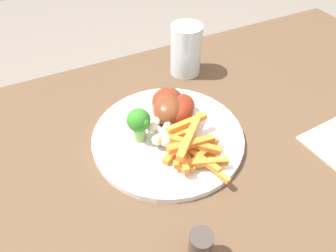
{
  "coord_description": "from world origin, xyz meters",
  "views": [
    {
      "loc": [
        0.2,
        0.29,
        1.16
      ],
      "look_at": [
        0.03,
        -0.05,
        0.79
      ],
      "focal_mm": 32.69,
      "sensor_mm": 36.0,
      "label": 1
    }
  ],
  "objects_px": {
    "dining_table": "(193,190)",
    "dinner_plate": "(168,136)",
    "chicken_drumstick_extra": "(168,112)",
    "chicken_drumstick_near": "(177,111)",
    "broccoli_floret_front": "(139,122)",
    "chicken_drumstick_far": "(168,102)",
    "pepper_shaker": "(200,247)",
    "carrot_fries_pile": "(190,146)",
    "water_glass": "(186,50)"
  },
  "relations": [
    {
      "from": "dining_table",
      "to": "dinner_plate",
      "type": "height_order",
      "value": "dinner_plate"
    },
    {
      "from": "chicken_drumstick_extra",
      "to": "chicken_drumstick_near",
      "type": "bearing_deg",
      "value": 172.89
    },
    {
      "from": "chicken_drumstick_extra",
      "to": "dining_table",
      "type": "bearing_deg",
      "value": 97.53
    },
    {
      "from": "chicken_drumstick_near",
      "to": "dining_table",
      "type": "bearing_deg",
      "value": 85.52
    },
    {
      "from": "dining_table",
      "to": "broccoli_floret_front",
      "type": "xyz_separation_m",
      "value": [
        0.08,
        -0.07,
        0.16
      ]
    },
    {
      "from": "chicken_drumstick_far",
      "to": "pepper_shaker",
      "type": "distance_m",
      "value": 0.28
    },
    {
      "from": "broccoli_floret_front",
      "to": "carrot_fries_pile",
      "type": "distance_m",
      "value": 0.09
    },
    {
      "from": "chicken_drumstick_near",
      "to": "chicken_drumstick_far",
      "type": "xyz_separation_m",
      "value": [
        0.01,
        -0.03,
        0.0
      ]
    },
    {
      "from": "broccoli_floret_front",
      "to": "pepper_shaker",
      "type": "distance_m",
      "value": 0.22
    },
    {
      "from": "pepper_shaker",
      "to": "dining_table",
      "type": "bearing_deg",
      "value": -119.09
    },
    {
      "from": "chicken_drumstick_far",
      "to": "water_glass",
      "type": "distance_m",
      "value": 0.16
    },
    {
      "from": "water_glass",
      "to": "chicken_drumstick_extra",
      "type": "bearing_deg",
      "value": 51.48
    },
    {
      "from": "chicken_drumstick_extra",
      "to": "dinner_plate",
      "type": "bearing_deg",
      "value": 62.79
    },
    {
      "from": "dining_table",
      "to": "chicken_drumstick_near",
      "type": "distance_m",
      "value": 0.16
    },
    {
      "from": "chicken_drumstick_extra",
      "to": "water_glass",
      "type": "height_order",
      "value": "water_glass"
    },
    {
      "from": "dining_table",
      "to": "chicken_drumstick_near",
      "type": "relative_size",
      "value": 10.28
    },
    {
      "from": "chicken_drumstick_near",
      "to": "chicken_drumstick_extra",
      "type": "distance_m",
      "value": 0.02
    },
    {
      "from": "chicken_drumstick_far",
      "to": "dinner_plate",
      "type": "bearing_deg",
      "value": 63.25
    },
    {
      "from": "chicken_drumstick_near",
      "to": "chicken_drumstick_extra",
      "type": "relative_size",
      "value": 1.06
    },
    {
      "from": "carrot_fries_pile",
      "to": "chicken_drumstick_far",
      "type": "height_order",
      "value": "chicken_drumstick_far"
    },
    {
      "from": "dinner_plate",
      "to": "carrot_fries_pile",
      "type": "height_order",
      "value": "carrot_fries_pile"
    },
    {
      "from": "broccoli_floret_front",
      "to": "carrot_fries_pile",
      "type": "bearing_deg",
      "value": 131.96
    },
    {
      "from": "chicken_drumstick_extra",
      "to": "pepper_shaker",
      "type": "height_order",
      "value": "chicken_drumstick_extra"
    },
    {
      "from": "dinner_plate",
      "to": "water_glass",
      "type": "bearing_deg",
      "value": -126.74
    },
    {
      "from": "broccoli_floret_front",
      "to": "chicken_drumstick_near",
      "type": "bearing_deg",
      "value": -167.69
    },
    {
      "from": "carrot_fries_pile",
      "to": "chicken_drumstick_near",
      "type": "relative_size",
      "value": 1.22
    },
    {
      "from": "water_glass",
      "to": "broccoli_floret_front",
      "type": "bearing_deg",
      "value": 42.6
    },
    {
      "from": "broccoli_floret_front",
      "to": "pepper_shaker",
      "type": "height_order",
      "value": "broccoli_floret_front"
    },
    {
      "from": "carrot_fries_pile",
      "to": "chicken_drumstick_near",
      "type": "xyz_separation_m",
      "value": [
        -0.02,
        -0.08,
        0.0
      ]
    },
    {
      "from": "chicken_drumstick_far",
      "to": "carrot_fries_pile",
      "type": "bearing_deg",
      "value": 82.18
    },
    {
      "from": "pepper_shaker",
      "to": "chicken_drumstick_far",
      "type": "bearing_deg",
      "value": -108.09
    },
    {
      "from": "chicken_drumstick_near",
      "to": "chicken_drumstick_far",
      "type": "height_order",
      "value": "chicken_drumstick_far"
    },
    {
      "from": "chicken_drumstick_near",
      "to": "pepper_shaker",
      "type": "height_order",
      "value": "pepper_shaker"
    },
    {
      "from": "carrot_fries_pile",
      "to": "water_glass",
      "type": "bearing_deg",
      "value": -117.1
    },
    {
      "from": "chicken_drumstick_near",
      "to": "pepper_shaker",
      "type": "xyz_separation_m",
      "value": [
        0.09,
        0.24,
        -0.0
      ]
    },
    {
      "from": "dinner_plate",
      "to": "water_glass",
      "type": "height_order",
      "value": "water_glass"
    },
    {
      "from": "dinner_plate",
      "to": "chicken_drumstick_near",
      "type": "distance_m",
      "value": 0.05
    },
    {
      "from": "chicken_drumstick_far",
      "to": "pepper_shaker",
      "type": "height_order",
      "value": "chicken_drumstick_far"
    },
    {
      "from": "carrot_fries_pile",
      "to": "water_glass",
      "type": "relative_size",
      "value": 1.36
    },
    {
      "from": "dinner_plate",
      "to": "chicken_drumstick_extra",
      "type": "bearing_deg",
      "value": -117.21
    },
    {
      "from": "dining_table",
      "to": "carrot_fries_pile",
      "type": "distance_m",
      "value": 0.14
    },
    {
      "from": "chicken_drumstick_far",
      "to": "chicken_drumstick_extra",
      "type": "relative_size",
      "value": 0.93
    },
    {
      "from": "dinner_plate",
      "to": "water_glass",
      "type": "distance_m",
      "value": 0.22
    },
    {
      "from": "chicken_drumstick_near",
      "to": "water_glass",
      "type": "relative_size",
      "value": 1.12
    },
    {
      "from": "broccoli_floret_front",
      "to": "chicken_drumstick_near",
      "type": "relative_size",
      "value": 0.52
    },
    {
      "from": "chicken_drumstick_far",
      "to": "pepper_shaker",
      "type": "relative_size",
      "value": 2.01
    },
    {
      "from": "dining_table",
      "to": "water_glass",
      "type": "relative_size",
      "value": 11.48
    },
    {
      "from": "dining_table",
      "to": "pepper_shaker",
      "type": "height_order",
      "value": "pepper_shaker"
    },
    {
      "from": "carrot_fries_pile",
      "to": "pepper_shaker",
      "type": "height_order",
      "value": "same"
    },
    {
      "from": "dining_table",
      "to": "water_glass",
      "type": "bearing_deg",
      "value": -114.28
    }
  ]
}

